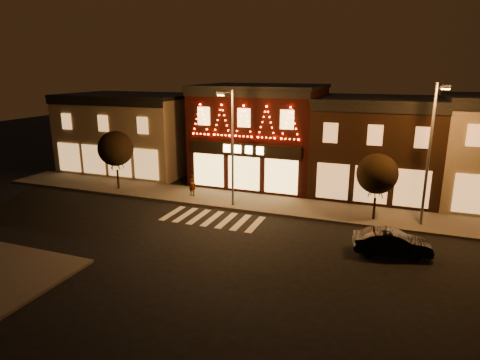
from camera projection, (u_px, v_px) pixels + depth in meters
The scene contains 11 objects.
ground at pixel (184, 241), 23.70m from camera, with size 120.00×120.00×0.00m, color black.
sidewalk_far at pixel (260, 203), 30.22m from camera, with size 44.00×4.00×0.15m, color #47423D.
building_left at pixel (132, 132), 39.84m from camera, with size 12.20×8.28×7.30m.
building_pulp at pixel (260, 134), 35.25m from camera, with size 10.20×8.34×8.30m.
building_right_a at pixel (377, 146), 32.12m from camera, with size 9.20×8.28×7.50m.
streetlamp_mid at pixel (231, 140), 28.21m from camera, with size 0.53×1.85×8.04m.
streetlamp_right at pixel (431, 145), 24.37m from camera, with size 0.69×1.98×8.63m.
tree_left at pixel (116, 149), 32.93m from camera, with size 2.80×2.80×4.68m.
tree_right at pixel (377, 174), 26.07m from camera, with size 2.57×2.57×4.30m.
dark_sedan at pixel (392, 242), 21.90m from camera, with size 1.39×3.98×1.31m, color black.
pedestrian at pixel (192, 185), 31.58m from camera, with size 0.62×0.41×1.71m, color gray.
Camera 1 is at (10.81, -19.42, 9.50)m, focal length 31.02 mm.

